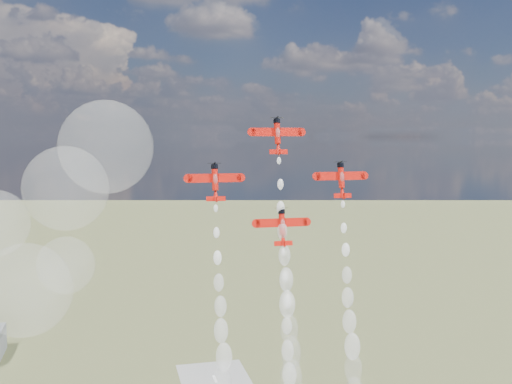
{
  "coord_description": "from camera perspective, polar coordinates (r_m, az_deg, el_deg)",
  "views": [
    {
      "loc": [
        -42.35,
        -120.01,
        105.66
      ],
      "look_at": [
        -8.12,
        20.66,
        92.3
      ],
      "focal_mm": 42.0,
      "sensor_mm": 36.0,
      "label": 1
    }
  ],
  "objects": [
    {
      "name": "drifted_smoke_cloud",
      "position": [
        147.11,
        -22.99,
        -2.31
      ],
      "size": [
        67.49,
        37.89,
        53.73
      ],
      "color": "white",
      "rests_on": "ground"
    },
    {
      "name": "smoke_trail_right",
      "position": [
        153.74,
        9.28,
        -16.66
      ],
      "size": [
        5.63,
        12.96,
        54.62
      ],
      "color": "white",
      "rests_on": "plane_right"
    },
    {
      "name": "plane_right",
      "position": [
        151.83,
        8.13,
        1.22
      ],
      "size": [
        12.85,
        4.48,
        9.08
      ],
      "rotation": [
        1.37,
        0.0,
        0.0
      ],
      "color": "red",
      "rests_on": "ground"
    },
    {
      "name": "plane_lead",
      "position": [
        148.45,
        2.06,
        5.43
      ],
      "size": [
        12.85,
        4.48,
        9.08
      ],
      "rotation": [
        1.37,
        0.0,
        0.0
      ],
      "color": "red",
      "rests_on": "ground"
    },
    {
      "name": "plane_slot",
      "position": [
        145.67,
        2.52,
        -3.27
      ],
      "size": [
        12.85,
        4.48,
        9.08
      ],
      "rotation": [
        1.37,
        0.0,
        0.0
      ],
      "color": "red",
      "rests_on": "ground"
    },
    {
      "name": "plane_left",
      "position": [
        143.06,
        -3.92,
        1.01
      ],
      "size": [
        12.85,
        4.48,
        9.08
      ],
      "rotation": [
        1.37,
        0.0,
        0.0
      ],
      "color": "red",
      "rests_on": "ground"
    },
    {
      "name": "smoke_trail_lead",
      "position": [
        146.52,
        3.16,
        -13.12
      ],
      "size": [
        5.18,
        13.78,
        53.95
      ],
      "color": "white",
      "rests_on": "plane_lead"
    }
  ]
}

